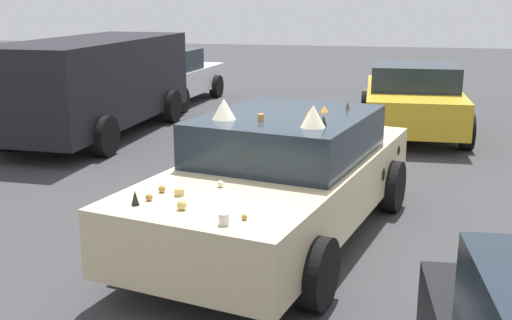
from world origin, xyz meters
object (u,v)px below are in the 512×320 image
(parked_sedan_row_back_center, at_px, (167,77))
(parked_sedan_behind_left, at_px, (412,99))
(parked_van_near_right, at_px, (94,81))
(art_car_decorated, at_px, (283,176))

(parked_sedan_row_back_center, relative_size, parked_sedan_behind_left, 1.04)
(parked_van_near_right, xyz_separation_m, parked_sedan_behind_left, (1.50, -6.18, -0.38))
(parked_van_near_right, bearing_deg, art_car_decorated, 46.19)
(parked_van_near_right, relative_size, parked_sedan_behind_left, 1.32)
(parked_van_near_right, bearing_deg, parked_sedan_behind_left, 104.67)
(parked_sedan_row_back_center, bearing_deg, parked_sedan_behind_left, -108.68)
(parked_van_near_right, relative_size, parked_sedan_row_back_center, 1.28)
(parked_van_near_right, xyz_separation_m, parked_sedan_row_back_center, (3.99, -0.03, -0.39))
(parked_sedan_row_back_center, distance_m, parked_sedan_behind_left, 6.64)
(parked_van_near_right, height_order, parked_sedan_behind_left, parked_van_near_right)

